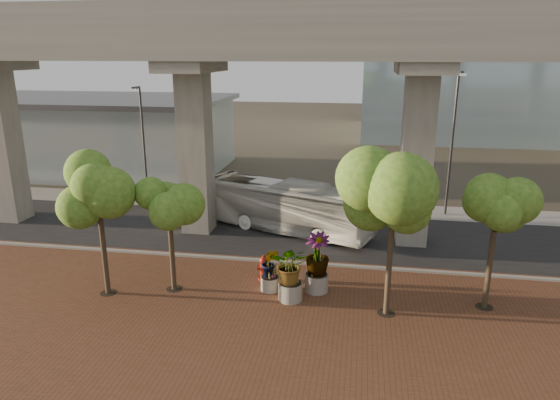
# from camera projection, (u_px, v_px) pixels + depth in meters

# --- Properties ---
(ground) EXTENTS (160.00, 160.00, 0.00)m
(ground) POSITION_uv_depth(u_px,v_px,m) (296.00, 249.00, 26.41)
(ground) COLOR #39342A
(ground) RESTS_ON ground
(brick_plaza) EXTENTS (70.00, 13.00, 0.06)m
(brick_plaza) POSITION_uv_depth(u_px,v_px,m) (269.00, 327.00, 18.84)
(brick_plaza) COLOR brown
(brick_plaza) RESTS_ON ground
(asphalt_road) EXTENTS (90.00, 8.00, 0.04)m
(asphalt_road) POSITION_uv_depth(u_px,v_px,m) (301.00, 236.00, 28.30)
(asphalt_road) COLOR black
(asphalt_road) RESTS_ON ground
(curb_strip) EXTENTS (70.00, 0.25, 0.16)m
(curb_strip) POSITION_uv_depth(u_px,v_px,m) (291.00, 263.00, 24.50)
(curb_strip) COLOR gray
(curb_strip) RESTS_ON ground
(far_sidewalk) EXTENTS (90.00, 3.00, 0.06)m
(far_sidewalk) POSITION_uv_depth(u_px,v_px,m) (311.00, 207.00, 33.50)
(far_sidewalk) COLOR gray
(far_sidewalk) RESTS_ON ground
(transit_viaduct) EXTENTS (72.00, 5.60, 12.40)m
(transit_viaduct) POSITION_uv_depth(u_px,v_px,m) (303.00, 106.00, 26.23)
(transit_viaduct) COLOR #9C988E
(transit_viaduct) RESTS_ON ground
(station_pavilion) EXTENTS (23.00, 13.00, 6.30)m
(station_pavilion) POSITION_uv_depth(u_px,v_px,m) (95.00, 133.00, 43.75)
(station_pavilion) COLOR #A7B9BF
(station_pavilion) RESTS_ON ground
(transit_bus) EXTENTS (10.62, 6.11, 2.91)m
(transit_bus) POSITION_uv_depth(u_px,v_px,m) (285.00, 207.00, 28.75)
(transit_bus) COLOR silver
(transit_bus) RESTS_ON ground
(fire_hydrant) EXTENTS (0.60, 0.54, 1.20)m
(fire_hydrant) POSITION_uv_depth(u_px,v_px,m) (264.00, 268.00, 22.59)
(fire_hydrant) COLOR maroon
(fire_hydrant) RESTS_ON ground
(planter_front) EXTENTS (2.20, 2.20, 2.42)m
(planter_front) POSITION_uv_depth(u_px,v_px,m) (291.00, 267.00, 20.48)
(planter_front) COLOR gray
(planter_front) RESTS_ON ground
(planter_right) EXTENTS (2.47, 2.47, 2.64)m
(planter_right) POSITION_uv_depth(u_px,v_px,m) (317.00, 257.00, 21.23)
(planter_right) COLOR #AAA79A
(planter_right) RESTS_ON ground
(planter_left) EXTENTS (1.77, 1.77, 1.95)m
(planter_left) POSITION_uv_depth(u_px,v_px,m) (270.00, 265.00, 21.41)
(planter_left) COLOR #A49F94
(planter_left) RESTS_ON ground
(street_tree_far_west) EXTENTS (3.93, 3.93, 6.37)m
(street_tree_far_west) POSITION_uv_depth(u_px,v_px,m) (97.00, 191.00, 20.19)
(street_tree_far_west) COLOR #433626
(street_tree_far_west) RESTS_ON ground
(street_tree_near_west) EXTENTS (3.20, 3.20, 5.62)m
(street_tree_near_west) POSITION_uv_depth(u_px,v_px,m) (168.00, 198.00, 20.67)
(street_tree_near_west) COLOR #433626
(street_tree_near_west) RESTS_ON ground
(street_tree_near_east) EXTENTS (4.31, 4.31, 6.82)m
(street_tree_near_east) POSITION_uv_depth(u_px,v_px,m) (394.00, 197.00, 18.43)
(street_tree_near_east) COLOR #433626
(street_tree_near_east) RESTS_ON ground
(street_tree_far_east) EXTENTS (2.97, 2.97, 5.50)m
(street_tree_far_east) POSITION_uv_depth(u_px,v_px,m) (497.00, 211.00, 19.12)
(street_tree_far_east) COLOR #433626
(street_tree_far_east) RESTS_ON ground
(streetlamp_west) EXTENTS (0.39, 1.15, 7.91)m
(streetlamp_west) POSITION_uv_depth(u_px,v_px,m) (143.00, 138.00, 32.64)
(streetlamp_west) COLOR #2B2C30
(streetlamp_west) RESTS_ON ground
(streetlamp_east) EXTENTS (0.44, 1.30, 8.94)m
(streetlamp_east) POSITION_uv_depth(u_px,v_px,m) (453.00, 134.00, 30.39)
(streetlamp_east) COLOR #2F3035
(streetlamp_east) RESTS_ON ground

